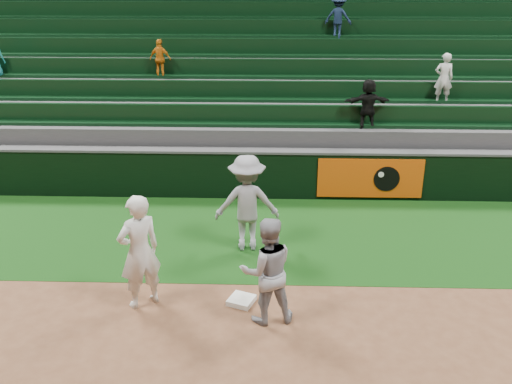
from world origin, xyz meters
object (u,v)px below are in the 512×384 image
first_base (241,300)px  baserunner (267,271)px  first_baseman (139,252)px  base_coach (247,203)px

first_base → baserunner: (0.45, -0.48, 0.88)m
first_base → baserunner: 1.10m
first_baseman → base_coach: first_baseman is taller
first_base → first_baseman: bearing=-177.0°
first_base → first_baseman: size_ratio=0.20×
first_base → baserunner: bearing=-46.9°
first_base → base_coach: bearing=89.8°
baserunner → base_coach: (-0.44, 2.55, 0.10)m
first_baseman → base_coach: size_ratio=1.01×
first_baseman → base_coach: bearing=-166.3°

